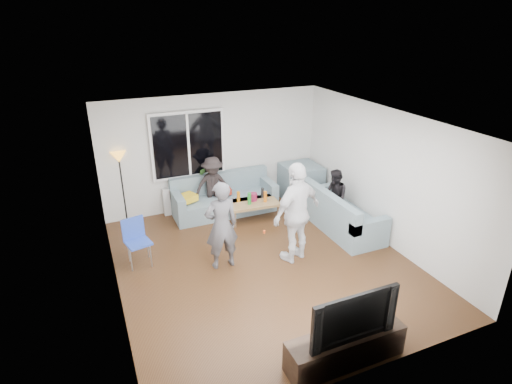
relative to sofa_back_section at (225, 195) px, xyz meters
name	(u,v)px	position (x,y,z in m)	size (l,w,h in m)	color
floor	(264,264)	(-0.05, -2.27, -0.45)	(5.00, 5.50, 0.04)	#56351C
ceiling	(265,120)	(-0.05, -2.27, 2.20)	(5.00, 5.50, 0.04)	white
wall_back	(214,151)	(-0.05, 0.50, 0.88)	(5.00, 0.04, 2.60)	silver
wall_front	(366,291)	(-0.05, -5.04, 0.88)	(5.00, 0.04, 2.60)	silver
wall_left	(108,225)	(-2.57, -2.27, 0.88)	(0.04, 5.50, 2.60)	silver
wall_right	(385,176)	(2.47, -2.27, 0.88)	(0.04, 5.50, 2.60)	silver
window_frame	(188,145)	(-0.65, 0.42, 1.12)	(1.62, 0.06, 1.47)	white
window_glass	(188,145)	(-0.65, 0.38, 1.12)	(1.50, 0.02, 1.35)	black
window_mullion	(189,145)	(-0.65, 0.37, 1.12)	(0.05, 0.03, 1.35)	white
radiator	(192,198)	(-0.65, 0.38, -0.11)	(1.30, 0.12, 0.62)	silver
potted_plant	(201,176)	(-0.42, 0.35, 0.39)	(0.21, 0.17, 0.39)	#3A6C2B
vase	(175,184)	(-1.02, 0.35, 0.29)	(0.18, 0.18, 0.19)	white
sofa_back_section	(225,195)	(0.00, 0.00, 0.00)	(2.30, 0.85, 0.85)	slate
sofa_right_section	(342,210)	(1.97, -1.70, 0.00)	(0.85, 2.00, 0.85)	slate
sofa_corner	(301,182)	(1.94, 0.00, 0.00)	(0.85, 0.85, 0.85)	slate
cushion_yellow	(187,198)	(-0.86, -0.02, 0.09)	(0.38, 0.32, 0.14)	yellow
cushion_red	(222,191)	(-0.03, 0.06, 0.09)	(0.36, 0.30, 0.13)	maroon
coffee_table	(252,210)	(0.45, -0.54, -0.22)	(1.10, 0.60, 0.40)	tan
pitcher	(253,197)	(0.50, -0.47, 0.06)	(0.17, 0.17, 0.17)	maroon
side_chair	(138,243)	(-2.10, -1.41, 0.01)	(0.40, 0.40, 0.86)	#2A49B7
floor_lamp	(123,187)	(-2.10, 0.48, 0.36)	(0.32, 0.32, 1.56)	orange
player_left	(221,226)	(-0.76, -2.04, 0.38)	(0.59, 0.39, 1.61)	#4E4E53
player_right	(297,213)	(0.55, -2.33, 0.51)	(1.09, 0.45, 1.86)	silver
spectator_right	(335,197)	(1.97, -1.40, 0.17)	(0.58, 0.45, 1.19)	black
spectator_back	(213,186)	(-0.25, 0.03, 0.24)	(0.86, 0.49, 1.33)	black
tv_console	(345,348)	(-0.04, -4.77, -0.20)	(1.60, 0.40, 0.44)	#302418
television	(349,313)	(-0.04, -4.77, 0.36)	(1.20, 0.16, 0.69)	black
bottle_e	(263,193)	(0.75, -0.40, 0.08)	(0.07, 0.07, 0.22)	black
bottle_d	(265,197)	(0.71, -0.64, 0.09)	(0.07, 0.07, 0.24)	orange
bottle_a	(238,197)	(0.18, -0.41, 0.09)	(0.07, 0.07, 0.24)	orange
bottle_b	(249,199)	(0.35, -0.62, 0.10)	(0.08, 0.08, 0.26)	green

